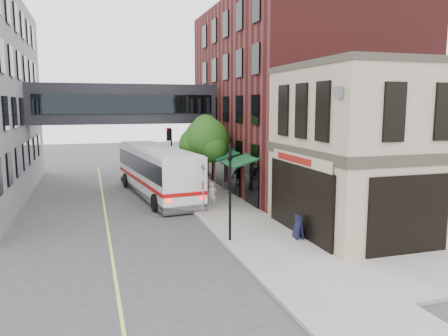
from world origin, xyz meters
TOP-DOWN VIEW (x-y plane):
  - ground at (0.00, 0.00)m, footprint 120.00×120.00m
  - sidewalk_main at (2.00, 14.00)m, footprint 4.00×60.00m
  - corner_building at (8.97, 2.00)m, footprint 10.19×8.12m
  - brick_building at (9.98, 15.00)m, footprint 13.76×18.00m
  - skyway_bridge at (-3.00, 18.00)m, footprint 14.00×3.18m
  - traffic_signal_near at (0.37, 2.00)m, footprint 0.44×0.22m
  - traffic_signal_far at (0.26, 17.00)m, footprint 0.53×0.28m
  - street_sign_pole at (0.39, 7.00)m, footprint 0.08×0.75m
  - street_tree at (2.19, 13.22)m, footprint 3.80×3.20m
  - lane_marking at (-5.00, 10.00)m, footprint 0.12×40.00m
  - bus at (-1.26, 13.87)m, footprint 4.31×12.84m
  - pedestrian_a at (1.42, 8.79)m, footprint 0.64×0.52m
  - pedestrian_b at (1.59, 12.75)m, footprint 0.98×0.81m
  - pedestrian_c at (2.57, 14.85)m, footprint 1.29×0.86m
  - newspaper_box at (1.35, 11.62)m, footprint 0.54×0.51m
  - sandwich_board at (3.60, 1.33)m, footprint 0.45×0.64m

SIDE VIEW (x-z plane):
  - ground at x=0.00m, z-range 0.00..0.00m
  - lane_marking at x=-5.00m, z-range 0.00..0.01m
  - sidewalk_main at x=2.00m, z-range 0.00..0.15m
  - newspaper_box at x=1.35m, z-range 0.15..1.04m
  - sandwich_board at x=3.60m, z-range 0.15..1.23m
  - pedestrian_a at x=1.42m, z-range 0.15..1.65m
  - pedestrian_b at x=1.59m, z-range 0.15..2.00m
  - pedestrian_c at x=2.57m, z-range 0.15..2.01m
  - bus at x=-1.26m, z-range 0.20..3.59m
  - street_sign_pole at x=0.39m, z-range 0.43..3.43m
  - traffic_signal_near at x=0.37m, z-range 0.68..5.28m
  - traffic_signal_far at x=0.26m, z-range 1.09..5.59m
  - street_tree at x=2.19m, z-range 1.11..6.71m
  - corner_building at x=8.97m, z-range -0.01..8.44m
  - skyway_bridge at x=-3.00m, z-range 5.00..8.00m
  - brick_building at x=9.98m, z-range -0.01..13.99m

